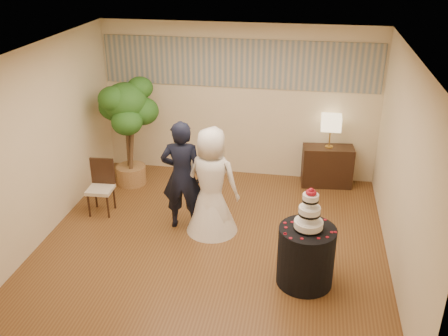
% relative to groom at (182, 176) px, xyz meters
% --- Properties ---
extents(floor, '(5.00, 5.00, 0.00)m').
position_rel_groom_xyz_m(floor, '(0.54, -0.41, -0.86)').
color(floor, brown).
rests_on(floor, ground).
extents(ceiling, '(5.00, 5.00, 0.00)m').
position_rel_groom_xyz_m(ceiling, '(0.54, -0.41, 1.94)').
color(ceiling, white).
rests_on(ceiling, wall_back).
extents(wall_back, '(5.00, 0.06, 2.80)m').
position_rel_groom_xyz_m(wall_back, '(0.54, 2.09, 0.54)').
color(wall_back, beige).
rests_on(wall_back, ground).
extents(wall_front, '(5.00, 0.06, 2.80)m').
position_rel_groom_xyz_m(wall_front, '(0.54, -2.91, 0.54)').
color(wall_front, beige).
rests_on(wall_front, ground).
extents(wall_left, '(0.06, 5.00, 2.80)m').
position_rel_groom_xyz_m(wall_left, '(-1.96, -0.41, 0.54)').
color(wall_left, beige).
rests_on(wall_left, ground).
extents(wall_right, '(0.06, 5.00, 2.80)m').
position_rel_groom_xyz_m(wall_right, '(3.04, -0.41, 0.54)').
color(wall_right, beige).
rests_on(wall_right, ground).
extents(mural_border, '(4.90, 0.02, 0.85)m').
position_rel_groom_xyz_m(mural_border, '(0.54, 2.07, 1.24)').
color(mural_border, gray).
rests_on(mural_border, wall_back).
extents(groom, '(0.67, 0.47, 1.73)m').
position_rel_groom_xyz_m(groom, '(0.00, 0.00, 0.00)').
color(groom, black).
rests_on(groom, floor).
extents(bride, '(0.92, 0.90, 1.67)m').
position_rel_groom_xyz_m(bride, '(0.46, -0.04, -0.03)').
color(bride, white).
rests_on(bride, floor).
extents(cake_table, '(0.79, 0.79, 0.81)m').
position_rel_groom_xyz_m(cake_table, '(1.89, -1.09, -0.46)').
color(cake_table, black).
rests_on(cake_table, floor).
extents(wedding_cake, '(0.37, 0.37, 0.57)m').
position_rel_groom_xyz_m(wedding_cake, '(1.89, -1.09, 0.23)').
color(wedding_cake, white).
rests_on(wedding_cake, cake_table).
extents(console, '(0.92, 0.48, 0.74)m').
position_rel_groom_xyz_m(console, '(2.19, 1.83, -0.50)').
color(console, black).
rests_on(console, floor).
extents(table_lamp, '(0.34, 0.34, 0.58)m').
position_rel_groom_xyz_m(table_lamp, '(2.19, 1.83, 0.16)').
color(table_lamp, beige).
rests_on(table_lamp, console).
extents(ficus_tree, '(1.31, 1.31, 1.98)m').
position_rel_groom_xyz_m(ficus_tree, '(-1.30, 1.28, 0.13)').
color(ficus_tree, '#275A1C').
rests_on(ficus_tree, floor).
extents(side_chair, '(0.43, 0.45, 0.89)m').
position_rel_groom_xyz_m(side_chair, '(-1.41, 0.17, -0.42)').
color(side_chair, black).
rests_on(side_chair, floor).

